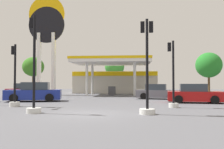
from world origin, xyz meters
name	(u,v)px	position (x,y,z in m)	size (l,w,h in m)	color
ground_plane	(89,114)	(0.00, 0.00, 0.00)	(90.00, 90.00, 0.00)	#56565B
gas_station	(115,79)	(-0.40, 23.87, 2.06)	(12.25, 13.16, 4.63)	beige
station_pole_sign	(47,31)	(-8.74, 17.62, 8.15)	(4.64, 0.56, 12.68)	white
car_0	(195,94)	(7.11, 7.36, 0.68)	(4.39, 2.31, 1.51)	black
car_1	(27,91)	(-9.57, 13.83, 0.68)	(4.27, 2.03, 1.51)	black
car_2	(34,93)	(-6.20, 7.83, 0.74)	(4.88, 2.89, 1.64)	black
car_4	(157,92)	(4.63, 11.59, 0.66)	(4.32, 2.46, 1.46)	black
traffic_signal_0	(34,84)	(-2.99, 0.08, 1.55)	(0.76, 0.76, 5.20)	silver
traffic_signal_1	(147,81)	(2.98, 0.17, 1.67)	(0.81, 0.81, 4.89)	silver
traffic_signal_2	(173,85)	(4.82, 3.61, 1.48)	(0.63, 0.67, 4.33)	silver
traffic_signal_3	(15,88)	(-5.67, 3.30, 1.27)	(0.67, 0.69, 4.19)	silver
tree_0	(33,67)	(-16.79, 32.66, 4.58)	(4.08, 4.08, 6.44)	brown
tree_1	(115,67)	(-1.08, 31.50, 4.47)	(3.53, 3.53, 6.18)	brown
tree_2	(209,65)	(15.31, 30.82, 4.58)	(4.43, 4.43, 6.77)	brown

